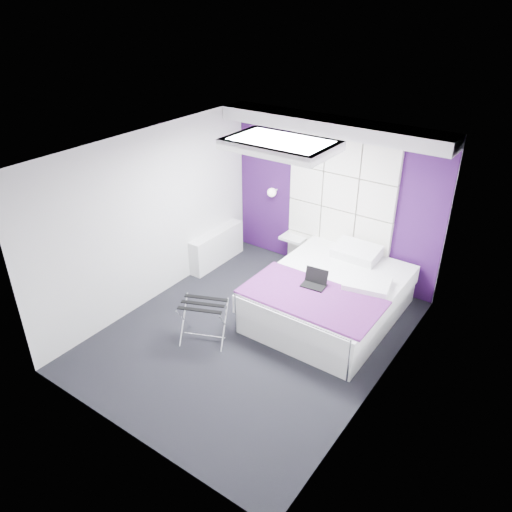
{
  "coord_description": "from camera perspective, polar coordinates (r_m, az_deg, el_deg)",
  "views": [
    {
      "loc": [
        3.25,
        -4.53,
        4.29
      ],
      "look_at": [
        -0.19,
        0.35,
        1.02
      ],
      "focal_mm": 35.0,
      "sensor_mm": 36.0,
      "label": 1
    }
  ],
  "objects": [
    {
      "name": "wall_back",
      "position": [
        8.05,
        8.81,
        6.53
      ],
      "size": [
        3.6,
        0.0,
        3.6
      ],
      "primitive_type": "plane",
      "rotation": [
        1.57,
        0.0,
        0.0
      ],
      "color": "silver",
      "rests_on": "floor"
    },
    {
      "name": "accent_wall",
      "position": [
        8.04,
        8.78,
        6.51
      ],
      "size": [
        3.58,
        0.02,
        2.58
      ],
      "primitive_type": "cube",
      "color": "#37114C",
      "rests_on": "wall_back"
    },
    {
      "name": "wall_right",
      "position": [
        5.62,
        14.76,
        -4.55
      ],
      "size": [
        0.0,
        4.4,
        4.4
      ],
      "primitive_type": "plane",
      "rotation": [
        1.57,
        0.0,
        -1.57
      ],
      "color": "silver",
      "rests_on": "floor"
    },
    {
      "name": "wall_left",
      "position": [
        7.42,
        -11.81,
        4.26
      ],
      "size": [
        0.0,
        4.4,
        4.4
      ],
      "primitive_type": "plane",
      "rotation": [
        1.57,
        0.0,
        1.57
      ],
      "color": "silver",
      "rests_on": "floor"
    },
    {
      "name": "floor",
      "position": [
        7.04,
        -0.36,
        -8.89
      ],
      "size": [
        4.4,
        4.4,
        0.0
      ],
      "primitive_type": "plane",
      "color": "black",
      "rests_on": "ground"
    },
    {
      "name": "wall_lamp",
      "position": [
        8.45,
        1.96,
        7.35
      ],
      "size": [
        0.15,
        0.15,
        0.15
      ],
      "primitive_type": "sphere",
      "color": "white",
      "rests_on": "wall_back"
    },
    {
      "name": "bed",
      "position": [
        7.3,
        8.48,
        -4.5
      ],
      "size": [
        1.86,
        2.25,
        0.78
      ],
      "color": "white",
      "rests_on": "floor"
    },
    {
      "name": "soffit",
      "position": [
        7.47,
        8.6,
        14.5
      ],
      "size": [
        3.58,
        0.5,
        0.2
      ],
      "primitive_type": "cube",
      "color": "white",
      "rests_on": "wall_back"
    },
    {
      "name": "skylight",
      "position": [
        6.32,
        2.81,
        12.66
      ],
      "size": [
        1.36,
        0.86,
        0.12
      ],
      "primitive_type": null,
      "color": "white",
      "rests_on": "ceiling"
    },
    {
      "name": "laptop",
      "position": [
        6.92,
        6.81,
        -2.88
      ],
      "size": [
        0.32,
        0.23,
        0.23
      ],
      "rotation": [
        0.0,
        0.0,
        0.1
      ],
      "color": "black",
      "rests_on": "bed"
    },
    {
      "name": "headboard",
      "position": [
        7.99,
        9.5,
        5.29
      ],
      "size": [
        1.8,
        0.08,
        2.3
      ],
      "primitive_type": null,
      "color": "white",
      "rests_on": "wall_back"
    },
    {
      "name": "nightstand",
      "position": [
        8.48,
        4.34,
        2.1
      ],
      "size": [
        0.41,
        0.32,
        0.05
      ],
      "primitive_type": "cube",
      "color": "white",
      "rests_on": "wall_back"
    },
    {
      "name": "radiator",
      "position": [
        8.62,
        -4.49,
        1.02
      ],
      "size": [
        0.22,
        1.2,
        0.6
      ],
      "primitive_type": "cube",
      "color": "white",
      "rests_on": "floor"
    },
    {
      "name": "luggage_rack",
      "position": [
        6.81,
        -5.97,
        -7.47
      ],
      "size": [
        0.6,
        0.44,
        0.59
      ],
      "rotation": [
        0.0,
        0.0,
        0.41
      ],
      "color": "silver",
      "rests_on": "floor"
    },
    {
      "name": "ceiling",
      "position": [
        5.83,
        -0.44,
        11.81
      ],
      "size": [
        4.4,
        4.4,
        0.0
      ],
      "primitive_type": "plane",
      "rotation": [
        3.14,
        0.0,
        0.0
      ],
      "color": "white",
      "rests_on": "wall_back"
    }
  ]
}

